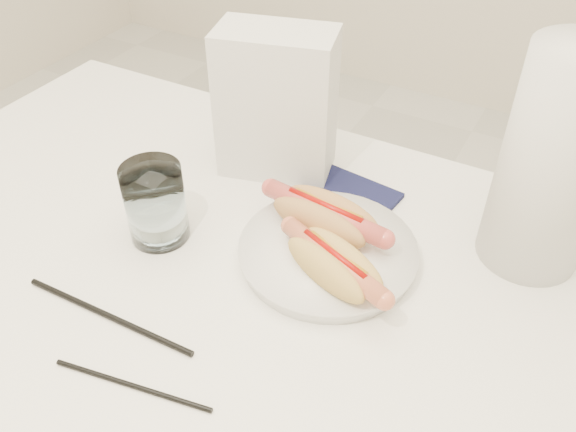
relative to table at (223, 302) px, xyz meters
The scene contains 10 objects.
table is the anchor object (origin of this frame).
plate 0.16m from the table, 38.27° to the left, with size 0.23×0.23×0.02m, color white.
hotdog_left 0.18m from the table, 52.52° to the left, with size 0.19×0.09×0.05m.
hotdog_right 0.18m from the table, 17.72° to the left, with size 0.17×0.11×0.05m.
water_glass 0.16m from the table, 169.74° to the left, with size 0.08×0.08×0.11m, color silver.
chopstick_near 0.16m from the table, 119.46° to the right, with size 0.01×0.01×0.25m, color black.
chopstick_far 0.21m from the table, 85.39° to the right, with size 0.01×0.01×0.19m, color black.
napkin_box 0.31m from the table, 101.80° to the left, with size 0.17×0.10×0.23m, color silver.
navy_napkin 0.23m from the table, 68.70° to the left, with size 0.14×0.14×0.01m, color #111336.
paper_towel_roll 0.47m from the table, 33.66° to the left, with size 0.13×0.13×0.30m, color silver.
Camera 1 is at (0.35, -0.44, 1.31)m, focal length 37.04 mm.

